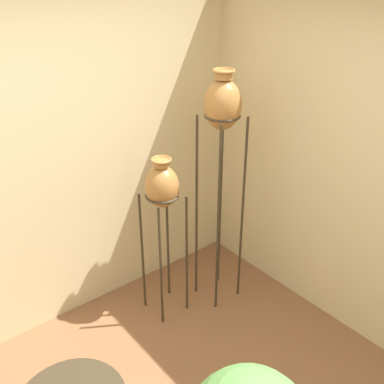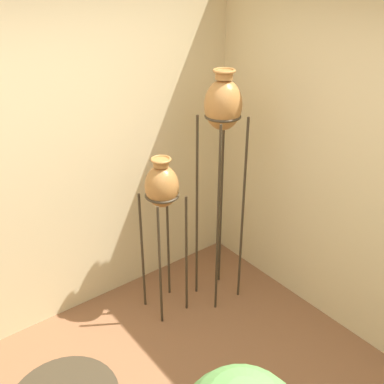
% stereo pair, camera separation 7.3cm
% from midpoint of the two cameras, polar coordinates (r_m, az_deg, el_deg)
% --- Properties ---
extents(wall_back, '(7.43, 0.06, 2.70)m').
position_cam_midpoint_polar(wall_back, '(3.34, -19.84, 3.36)').
color(wall_back, beige).
rests_on(wall_back, ground_plane).
extents(vase_stand_tall, '(0.28, 0.28, 1.95)m').
position_cam_midpoint_polar(vase_stand_tall, '(3.28, 3.25, 9.93)').
color(vase_stand_tall, '#382D1E').
rests_on(vase_stand_tall, ground_plane).
extents(vase_stand_medium, '(0.27, 0.27, 1.36)m').
position_cam_midpoint_polar(vase_stand_medium, '(3.32, -4.43, 0.14)').
color(vase_stand_medium, '#382D1E').
rests_on(vase_stand_medium, ground_plane).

